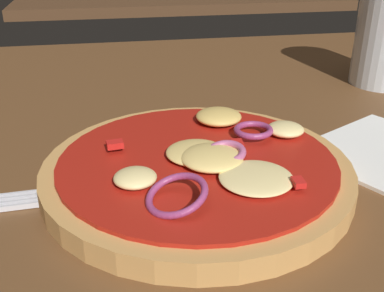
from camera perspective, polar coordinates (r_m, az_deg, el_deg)
dining_table at (r=0.39m, az=4.07°, el=-2.81°), size 1.16×0.88×0.03m
pizza at (r=0.34m, az=0.89°, el=-2.78°), size 0.23×0.23×0.03m
napkin at (r=0.42m, az=22.65°, el=-0.51°), size 0.16×0.15×0.00m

